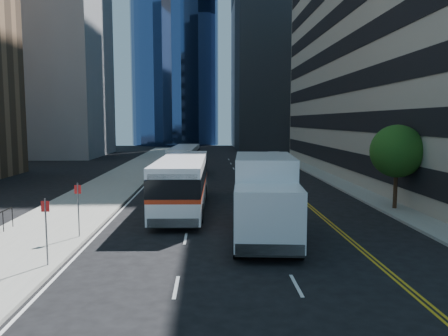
% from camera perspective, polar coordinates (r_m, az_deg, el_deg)
% --- Properties ---
extents(ground, '(160.00, 160.00, 0.00)m').
position_cam_1_polar(ground, '(18.91, 5.47, -10.66)').
color(ground, black).
rests_on(ground, ground).
extents(sidewalk_west, '(5.00, 90.00, 0.15)m').
position_cam_1_polar(sidewalk_west, '(44.03, -12.64, -1.02)').
color(sidewalk_west, gray).
rests_on(sidewalk_west, ground).
extents(sidewalk_east, '(2.00, 90.00, 0.15)m').
position_cam_1_polar(sidewalk_east, '(44.76, 12.72, -0.91)').
color(sidewalk_east, gray).
rests_on(sidewalk_east, ground).
extents(midrise_west, '(18.00, 18.00, 35.00)m').
position_cam_1_polar(midrise_west, '(75.44, -22.67, 14.87)').
color(midrise_west, gray).
rests_on(midrise_west, ground).
extents(street_tree, '(3.20, 3.20, 5.10)m').
position_cam_1_polar(street_tree, '(28.40, 21.65, 2.05)').
color(street_tree, '#332114').
rests_on(street_tree, sidewalk_east).
extents(bus_front, '(2.98, 12.49, 3.21)m').
position_cam_1_polar(bus_front, '(27.12, -5.40, -1.73)').
color(bus_front, white).
rests_on(bus_front, ground).
extents(bus_rear, '(2.87, 11.11, 2.84)m').
position_cam_1_polar(bus_rear, '(45.16, -5.17, 1.16)').
color(bus_rear, silver).
rests_on(bus_rear, ground).
extents(box_truck, '(3.37, 8.13, 3.79)m').
position_cam_1_polar(box_truck, '(20.38, 5.39, -3.65)').
color(box_truck, white).
rests_on(box_truck, ground).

